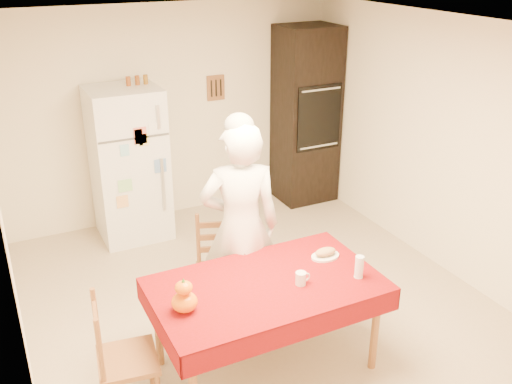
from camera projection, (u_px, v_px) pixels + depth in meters
floor at (258, 302)px, 5.32m from camera, size 4.50×4.50×0.00m
room_shell at (258, 136)px, 4.67m from camera, size 4.02×4.52×2.51m
refrigerator at (129, 164)px, 6.26m from camera, size 0.75×0.74×1.70m
oven_cabinet at (306, 116)px, 7.12m from camera, size 0.70×0.62×2.20m
dining_table at (266, 291)px, 4.25m from camera, size 1.70×1.00×0.76m
chair_far at (220, 264)px, 4.97m from camera, size 0.53×0.52×0.95m
chair_left at (117, 355)px, 3.87m from camera, size 0.45×0.47×0.95m
seated_woman at (240, 227)px, 4.71m from camera, size 0.77×0.61×1.83m
coffee_mug at (301, 278)px, 4.19m from camera, size 0.08×0.08×0.10m
pumpkin_lower at (185, 302)px, 3.88m from camera, size 0.18×0.18×0.14m
pumpkin_upper at (184, 288)px, 3.84m from camera, size 0.12×0.12×0.09m
wine_glass at (359, 267)px, 4.27m from camera, size 0.07×0.07×0.18m
bread_plate at (325, 256)px, 4.57m from camera, size 0.24×0.24×0.02m
bread_loaf at (325, 252)px, 4.55m from camera, size 0.18×0.10×0.06m
spice_jar_left at (128, 81)px, 5.98m from camera, size 0.05×0.05×0.10m
spice_jar_mid at (137, 80)px, 6.02m from camera, size 0.05×0.05×0.10m
spice_jar_right at (146, 79)px, 6.05m from camera, size 0.05×0.05×0.10m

